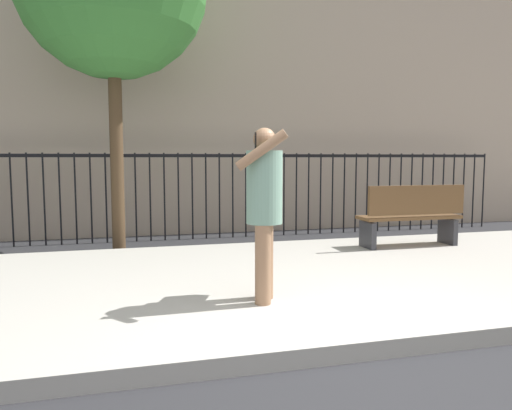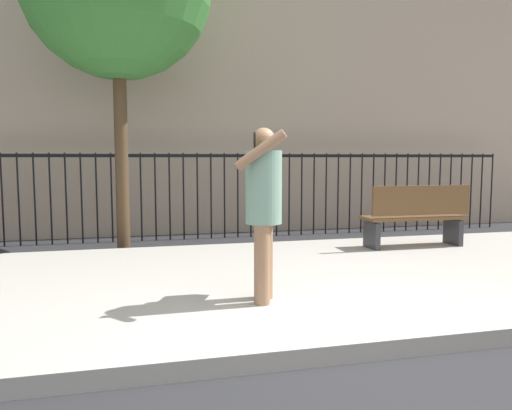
# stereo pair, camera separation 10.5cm
# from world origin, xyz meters

# --- Properties ---
(ground_plane) EXTENTS (60.00, 60.00, 0.00)m
(ground_plane) POSITION_xyz_m (0.00, 0.00, 0.00)
(ground_plane) COLOR #28282B
(sidewalk) EXTENTS (28.00, 4.40, 0.15)m
(sidewalk) POSITION_xyz_m (0.00, 2.20, 0.07)
(sidewalk) COLOR #B2ADA3
(sidewalk) RESTS_ON ground
(iron_fence) EXTENTS (12.03, 0.04, 1.60)m
(iron_fence) POSITION_xyz_m (0.00, 5.90, 1.02)
(iron_fence) COLOR black
(iron_fence) RESTS_ON ground
(pedestrian_on_phone) EXTENTS (0.55, 0.72, 1.64)m
(pedestrian_on_phone) POSITION_xyz_m (-0.33, 1.25, 1.10)
(pedestrian_on_phone) COLOR #936B4C
(pedestrian_on_phone) RESTS_ON sidewalk
(street_bench) EXTENTS (1.60, 0.45, 0.95)m
(street_bench) POSITION_xyz_m (2.64, 3.40, 0.65)
(street_bench) COLOR brown
(street_bench) RESTS_ON sidewalk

